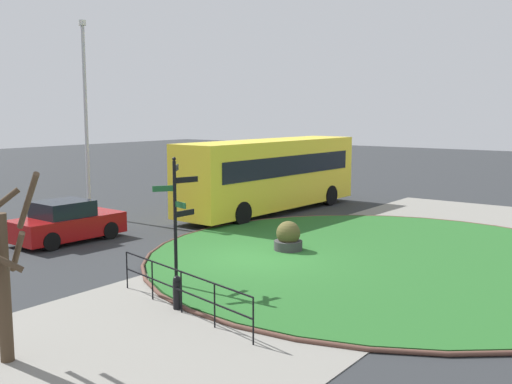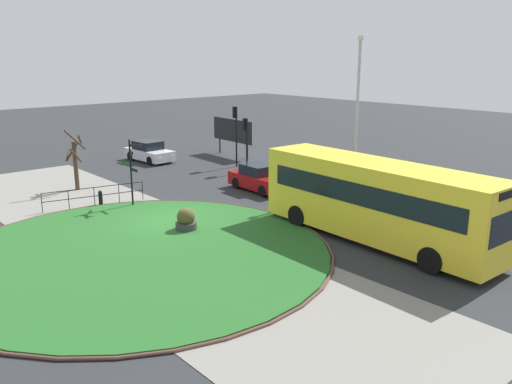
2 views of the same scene
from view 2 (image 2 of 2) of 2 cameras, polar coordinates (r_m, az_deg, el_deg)
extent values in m
plane|color=#282B2D|center=(25.09, -9.14, -3.23)|extent=(120.00, 120.00, 0.00)
cube|color=gray|center=(24.07, -13.54, -4.21)|extent=(32.00, 7.64, 0.02)
cylinder|color=#235B23|center=(21.44, -12.38, -6.37)|extent=(14.90, 14.90, 0.10)
torus|color=brown|center=(21.44, -12.38, -6.36)|extent=(15.21, 15.21, 0.11)
cylinder|color=black|center=(27.63, -13.28, 1.86)|extent=(0.09, 0.09, 3.39)
sphere|color=black|center=(27.31, -13.49, 5.44)|extent=(0.10, 0.10, 0.10)
cube|color=black|center=(27.20, -12.77, 4.87)|extent=(0.53, 0.40, 0.15)
cube|color=black|center=(27.05, -13.27, 4.15)|extent=(0.63, 0.22, 0.15)
cube|color=#195128|center=(27.74, -13.35, 4.00)|extent=(0.47, 0.32, 0.15)
cube|color=#195128|center=(27.45, -13.89, 2.98)|extent=(0.14, 0.45, 0.15)
cube|color=black|center=(27.25, -12.98, 2.32)|extent=(0.64, 0.06, 0.15)
cylinder|color=black|center=(28.48, -16.37, -0.77)|extent=(0.21, 0.21, 0.69)
sphere|color=black|center=(28.39, -16.43, -0.03)|extent=(0.20, 0.20, 0.20)
cube|color=black|center=(28.34, -17.06, 0.46)|extent=(1.09, 4.98, 0.03)
cube|color=black|center=(28.44, -17.00, -0.41)|extent=(1.09, 4.98, 0.03)
cylinder|color=black|center=(29.06, -12.10, 0.12)|extent=(0.04, 0.04, 1.00)
cylinder|color=black|center=(28.73, -14.52, -0.19)|extent=(0.04, 0.04, 1.00)
cylinder|color=black|center=(28.46, -16.99, -0.51)|extent=(0.04, 0.04, 1.00)
cylinder|color=black|center=(28.24, -19.50, -0.83)|extent=(0.04, 0.04, 1.00)
cylinder|color=black|center=(28.07, -22.05, -1.15)|extent=(0.04, 0.04, 1.00)
cube|color=yellow|center=(22.31, 12.75, -0.80)|extent=(10.80, 2.76, 3.08)
cube|color=black|center=(23.15, 14.67, 0.74)|extent=(9.44, 0.33, 0.88)
cube|color=black|center=(21.28, 10.78, -0.23)|extent=(9.44, 0.33, 0.88)
cube|color=black|center=(19.59, 25.20, -3.54)|extent=(0.08, 1.97, 1.10)
cube|color=black|center=(19.29, 25.58, -0.24)|extent=(0.06, 1.32, 0.28)
cylinder|color=black|center=(21.80, 21.49, -5.47)|extent=(1.01, 0.33, 1.00)
cylinder|color=black|center=(20.00, 18.33, -6.98)|extent=(1.01, 0.33, 1.00)
cylinder|color=black|center=(25.60, 8.09, -1.65)|extent=(1.01, 0.33, 1.00)
cylinder|color=black|center=(24.09, 4.52, -2.59)|extent=(1.01, 0.33, 1.00)
cube|color=silver|center=(39.59, -11.38, 4.02)|extent=(4.16, 2.07, 0.71)
cube|color=black|center=(39.61, -11.56, 4.97)|extent=(2.02, 1.70, 0.60)
cube|color=#EAEACC|center=(38.25, -9.00, 3.81)|extent=(0.03, 0.20, 0.12)
cube|color=#EAEACC|center=(37.64, -10.31, 3.58)|extent=(0.03, 0.20, 0.12)
cylinder|color=black|center=(39.07, -9.35, 3.66)|extent=(0.65, 0.27, 0.64)
cylinder|color=black|center=(38.16, -11.31, 3.31)|extent=(0.65, 0.27, 0.64)
cylinder|color=black|center=(41.09, -11.42, 4.10)|extent=(0.65, 0.27, 0.64)
cylinder|color=black|center=(40.23, -13.33, 3.77)|extent=(0.65, 0.27, 0.64)
cube|color=maroon|center=(30.46, 0.52, 1.22)|extent=(3.98, 1.99, 0.75)
cube|color=black|center=(30.43, 0.34, 2.48)|extent=(1.86, 1.69, 0.56)
cube|color=#EAEACC|center=(29.37, 3.80, 0.76)|extent=(0.03, 0.20, 0.12)
cube|color=#EAEACC|center=(28.65, 2.17, 0.42)|extent=(0.03, 0.20, 0.12)
cylinder|color=black|center=(30.16, 3.22, 0.61)|extent=(0.65, 0.24, 0.64)
cylinder|color=black|center=(29.09, 0.76, 0.10)|extent=(0.65, 0.24, 0.64)
cylinder|color=black|center=(31.95, 0.31, 1.42)|extent=(0.65, 0.24, 0.64)
cylinder|color=black|center=(30.93, -2.11, 0.97)|extent=(0.65, 0.24, 0.64)
cylinder|color=black|center=(36.75, -2.13, 5.93)|extent=(0.11, 0.11, 4.14)
cube|color=black|center=(36.73, -2.29, 8.56)|extent=(0.32, 0.32, 0.78)
sphere|color=red|center=(36.84, -2.39, 8.96)|extent=(0.16, 0.16, 0.16)
sphere|color=black|center=(36.86, -2.38, 8.58)|extent=(0.16, 0.16, 0.16)
sphere|color=black|center=(36.89, -2.38, 8.21)|extent=(0.16, 0.16, 0.16)
cylinder|color=black|center=(35.07, -1.00, 5.03)|extent=(0.11, 0.11, 3.54)
cube|color=black|center=(35.05, -1.17, 7.30)|extent=(0.31, 0.31, 0.78)
sphere|color=black|center=(35.15, -1.29, 7.73)|extent=(0.16, 0.16, 0.16)
sphere|color=#F2A519|center=(35.18, -1.29, 7.33)|extent=(0.16, 0.16, 0.16)
sphere|color=black|center=(35.21, -1.29, 6.94)|extent=(0.16, 0.16, 0.16)
cylinder|color=#B7B7BC|center=(29.93, 10.79, 7.75)|extent=(0.16, 0.16, 8.33)
cylinder|color=silver|center=(29.74, 11.19, 15.97)|extent=(0.32, 0.32, 0.22)
cylinder|color=black|center=(42.32, -3.92, 5.57)|extent=(0.12, 0.12, 1.97)
cylinder|color=black|center=(39.47, -0.94, 4.95)|extent=(0.12, 0.12, 1.97)
cube|color=silver|center=(40.73, -2.49, 6.64)|extent=(4.77, 0.33, 1.61)
cube|color=black|center=(40.69, -2.57, 6.63)|extent=(4.87, 0.25, 1.71)
cylinder|color=#383838|center=(23.70, -7.51, -3.72)|extent=(0.94, 0.94, 0.41)
sphere|color=#4C4723|center=(23.55, -7.55, -2.65)|extent=(0.80, 0.80, 0.80)
cylinder|color=#423323|center=(32.04, -18.82, 2.67)|extent=(0.25, 0.25, 2.82)
cylinder|color=#423323|center=(32.01, -19.58, 3.79)|extent=(0.73, 0.57, 0.57)
cylinder|color=#423323|center=(31.26, -18.90, 5.33)|extent=(0.37, 1.13, 1.20)
cylinder|color=#423323|center=(32.23, -19.21, 4.05)|extent=(0.15, 0.83, 1.03)
cylinder|color=#423323|center=(31.64, -18.81, 3.74)|extent=(0.23, 0.68, 0.86)
cylinder|color=#423323|center=(31.72, -18.44, 5.39)|extent=(0.70, 0.49, 0.62)
camera|label=1|loc=(34.96, -38.44, 6.61)|focal=41.43mm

